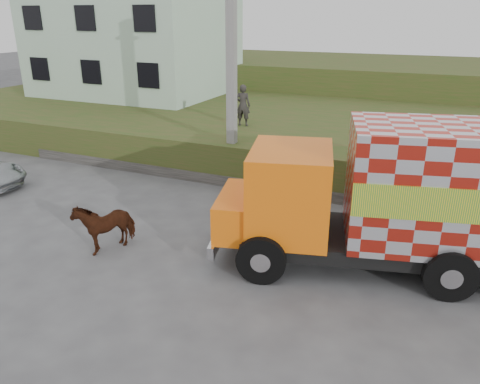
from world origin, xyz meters
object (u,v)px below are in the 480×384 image
at_px(cow, 105,224).
at_px(pedestrian, 243,105).
at_px(cargo_truck, 406,198).
at_px(utility_pole, 232,70).

relative_size(cow, pedestrian, 0.93).
relative_size(cargo_truck, cow, 5.36).
bearing_deg(utility_pole, pedestrian, 105.52).
bearing_deg(pedestrian, cow, 81.33).
height_order(utility_pole, pedestrian, utility_pole).
xyz_separation_m(utility_pole, cow, (-0.89, -6.16, -3.41)).
height_order(cargo_truck, cow, cargo_truck).
relative_size(utility_pole, cow, 5.05).
xyz_separation_m(cow, pedestrian, (0.13, 8.88, 1.69)).
xyz_separation_m(utility_pole, cargo_truck, (6.44, -4.10, -2.21)).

